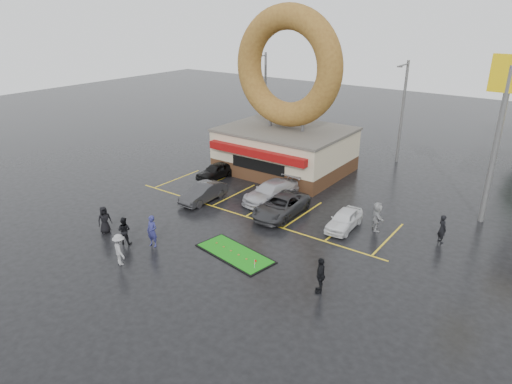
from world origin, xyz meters
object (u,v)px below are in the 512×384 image
Objects in this scene: shell_sign at (503,110)px; car_white at (344,220)px; person_cameraman at (321,275)px; putting_green at (235,254)px; streetlight_left at (265,95)px; streetlight_mid at (402,110)px; car_dgrey at (203,193)px; car_grey at (281,206)px; person_blue at (152,231)px; donut_shop at (286,119)px; car_silver at (271,192)px; car_black at (216,171)px; dumpster at (245,153)px.

shell_sign is 2.96× the size of car_white.
putting_green is (-5.72, 0.44, -0.91)m from person_cameraman.
streetlight_left is 1.00× the size of streetlight_mid.
car_dgrey is 8.19m from putting_green.
car_grey is 8.89m from person_blue.
donut_shop reaches higher than streetlight_mid.
streetlight_mid reaches higher than car_dgrey.
streetlight_left is 24.87m from putting_green.
car_grey is (5.90, 1.28, 0.03)m from car_dgrey.
car_silver is at bearing 36.22° from car_dgrey.
donut_shop is at bearing 60.89° from car_black.
person_cameraman is at bearing -79.09° from streetlight_mid.
person_cameraman reaches higher than car_grey.
streetlight_mid reaches higher than car_silver.
car_black is at bearing -125.37° from donut_shop.
person_cameraman reaches higher than car_black.
car_dgrey is at bearing -135.48° from car_silver.
streetlight_left is 4.73× the size of person_cameraman.
person_blue is at bearing -116.74° from car_grey.
person_blue reaches higher than person_cameraman.
person_cameraman is (14.84, -9.44, 0.32)m from car_black.
car_white is 1.99× the size of dumpster.
streetlight_left is 1.83× the size of car_grey.
streetlight_left is at bearing 135.22° from donut_shop.
car_dgrey reaches higher than car_white.
person_blue is 17.18m from dumpster.
person_blue is at bearing -155.56° from putting_green.
streetlight_mid is 14.46m from dumpster.
car_black is at bearing 175.80° from car_silver.
person_blue is (-1.78, -9.73, 0.26)m from car_silver.
putting_green is (10.09, -14.19, -0.61)m from dumpster.
streetlight_mid is at bearing 70.40° from person_blue.
car_dgrey is at bearing -154.13° from shell_sign.
streetlight_left is 1.78× the size of putting_green.
streetlight_mid is 1.85× the size of car_silver.
car_white is at bearing 7.31° from car_grey.
donut_shop is at bearing 121.89° from car_silver.
shell_sign is at bearing 17.83° from car_black.
car_silver is at bearing -53.37° from streetlight_left.
streetlight_mid is at bearing 168.33° from person_cameraman.
shell_sign reaches higher than car_grey.
car_grey is at bearing -173.88° from car_white.
car_black is (-19.53, -4.00, -6.75)m from shell_sign.
person_cameraman is (2.16, -7.12, 0.34)m from car_white.
streetlight_mid is (-9.00, 8.92, -2.60)m from shell_sign.
streetlight_left reaches higher than person_cameraman.
streetlight_mid is 15.94m from car_white.
car_white is 11.90m from person_blue.
person_cameraman is at bearing -36.22° from car_silver.
donut_shop reaches higher than putting_green.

